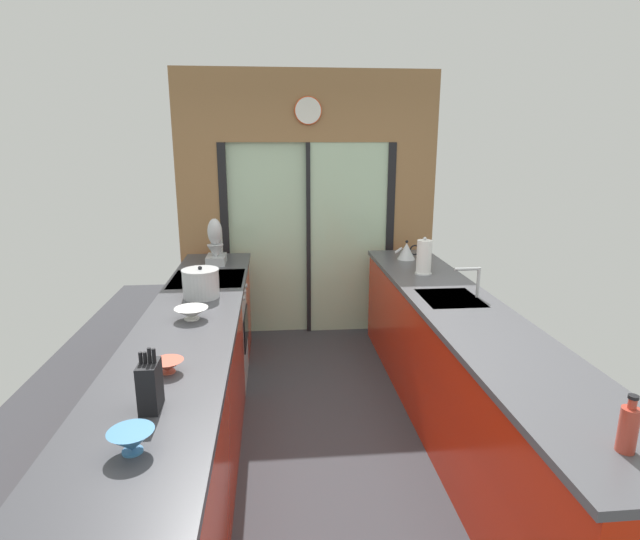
# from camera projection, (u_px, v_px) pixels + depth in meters

# --- Properties ---
(ground_plane) EXTENTS (5.04, 7.60, 0.02)m
(ground_plane) POSITION_uv_depth(u_px,v_px,m) (326.00, 416.00, 3.84)
(ground_plane) COLOR #38383D
(back_wall_unit) EXTENTS (2.64, 0.12, 2.70)m
(back_wall_unit) POSITION_uv_depth(u_px,v_px,m) (308.00, 190.00, 5.19)
(back_wall_unit) COLOR olive
(back_wall_unit) RESTS_ON ground_plane
(left_counter_run) EXTENTS (0.62, 3.80, 0.92)m
(left_counter_run) POSITION_uv_depth(u_px,v_px,m) (190.00, 395.00, 3.19)
(left_counter_run) COLOR red
(left_counter_run) RESTS_ON ground_plane
(right_counter_run) EXTENTS (0.62, 3.80, 0.92)m
(right_counter_run) POSITION_uv_depth(u_px,v_px,m) (461.00, 371.00, 3.51)
(right_counter_run) COLOR red
(right_counter_run) RESTS_ON ground_plane
(sink_faucet) EXTENTS (0.19, 0.02, 0.22)m
(sink_faucet) POSITION_uv_depth(u_px,v_px,m) (474.00, 277.00, 3.62)
(sink_faucet) COLOR #B7BABC
(sink_faucet) RESTS_ON right_counter_run
(oven_range) EXTENTS (0.60, 0.60, 0.92)m
(oven_range) POSITION_uv_depth(u_px,v_px,m) (211.00, 332.00, 4.27)
(oven_range) COLOR #B7BABC
(oven_range) RESTS_ON ground_plane
(mixing_bowl_near) EXTENTS (0.17, 0.17, 0.09)m
(mixing_bowl_near) POSITION_uv_depth(u_px,v_px,m) (132.00, 441.00, 1.82)
(mixing_bowl_near) COLOR teal
(mixing_bowl_near) RESTS_ON left_counter_run
(mixing_bowl_mid) EXTENTS (0.16, 0.16, 0.06)m
(mixing_bowl_mid) POSITION_uv_depth(u_px,v_px,m) (168.00, 366.00, 2.46)
(mixing_bowl_mid) COLOR #BC4C38
(mixing_bowl_mid) RESTS_ON left_counter_run
(mixing_bowl_far) EXTENTS (0.21, 0.21, 0.08)m
(mixing_bowl_far) POSITION_uv_depth(u_px,v_px,m) (192.00, 313.00, 3.19)
(mixing_bowl_far) COLOR silver
(mixing_bowl_far) RESTS_ON left_counter_run
(knife_block) EXTENTS (0.08, 0.14, 0.27)m
(knife_block) POSITION_uv_depth(u_px,v_px,m) (150.00, 385.00, 2.10)
(knife_block) COLOR black
(knife_block) RESTS_ON left_counter_run
(stand_mixer) EXTENTS (0.17, 0.27, 0.42)m
(stand_mixer) POSITION_uv_depth(u_px,v_px,m) (216.00, 247.00, 4.61)
(stand_mixer) COLOR #B7BABC
(stand_mixer) RESTS_ON left_counter_run
(stock_pot) EXTENTS (0.26, 0.26, 0.23)m
(stock_pot) POSITION_uv_depth(u_px,v_px,m) (201.00, 283.00, 3.63)
(stock_pot) COLOR #B7BABC
(stock_pot) RESTS_ON left_counter_run
(kettle) EXTENTS (0.25, 0.17, 0.18)m
(kettle) POSITION_uv_depth(u_px,v_px,m) (407.00, 251.00, 4.81)
(kettle) COLOR #B7BABC
(kettle) RESTS_ON right_counter_run
(soap_bottle) EXTENTS (0.07, 0.07, 0.22)m
(soap_bottle) POSITION_uv_depth(u_px,v_px,m) (628.00, 428.00, 1.82)
(soap_bottle) COLOR #B23D2D
(soap_bottle) RESTS_ON right_counter_run
(paper_towel_roll) EXTENTS (0.14, 0.14, 0.32)m
(paper_towel_roll) POSITION_uv_depth(u_px,v_px,m) (424.00, 257.00, 4.25)
(paper_towel_roll) COLOR #B7BABC
(paper_towel_roll) RESTS_ON right_counter_run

